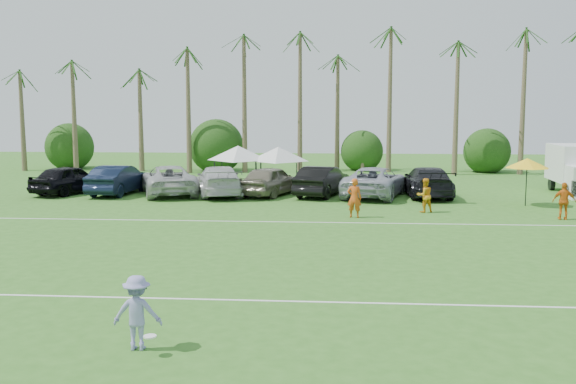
{
  "coord_description": "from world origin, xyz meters",
  "views": [
    {
      "loc": [
        3.88,
        -14.35,
        5.03
      ],
      "look_at": [
        1.87,
        12.19,
        1.6
      ],
      "focal_mm": 40.0,
      "sensor_mm": 36.0,
      "label": 1
    }
  ],
  "objects": [
    {
      "name": "ground",
      "position": [
        0.0,
        0.0,
        0.0
      ],
      "size": [
        120.0,
        120.0,
        0.0
      ],
      "primitive_type": "plane",
      "color": "#326B20",
      "rests_on": "ground"
    },
    {
      "name": "field_lines",
      "position": [
        0.0,
        8.0,
        0.01
      ],
      "size": [
        80.0,
        12.1,
        0.01
      ],
      "color": "white",
      "rests_on": "ground"
    },
    {
      "name": "palm_tree_0",
      "position": [
        -22.0,
        38.0,
        7.48
      ],
      "size": [
        2.4,
        2.4,
        8.9
      ],
      "color": "brown",
      "rests_on": "ground"
    },
    {
      "name": "palm_tree_1",
      "position": [
        -17.0,
        38.0,
        8.35
      ],
      "size": [
        2.4,
        2.4,
        9.9
      ],
      "color": "brown",
      "rests_on": "ground"
    },
    {
      "name": "palm_tree_2",
      "position": [
        -12.0,
        38.0,
        9.21
      ],
      "size": [
        2.4,
        2.4,
        10.9
      ],
      "color": "brown",
      "rests_on": "ground"
    },
    {
      "name": "palm_tree_3",
      "position": [
        -8.0,
        38.0,
        10.06
      ],
      "size": [
        2.4,
        2.4,
        11.9
      ],
      "color": "brown",
      "rests_on": "ground"
    },
    {
      "name": "palm_tree_4",
      "position": [
        -4.0,
        38.0,
        7.48
      ],
      "size": [
        2.4,
        2.4,
        8.9
      ],
      "color": "brown",
      "rests_on": "ground"
    },
    {
      "name": "palm_tree_5",
      "position": [
        0.0,
        38.0,
        8.35
      ],
      "size": [
        2.4,
        2.4,
        9.9
      ],
      "color": "brown",
      "rests_on": "ground"
    },
    {
      "name": "palm_tree_6",
      "position": [
        4.0,
        38.0,
        9.21
      ],
      "size": [
        2.4,
        2.4,
        10.9
      ],
      "color": "brown",
      "rests_on": "ground"
    },
    {
      "name": "palm_tree_7",
      "position": [
        8.0,
        38.0,
        10.06
      ],
      "size": [
        2.4,
        2.4,
        11.9
      ],
      "color": "brown",
      "rests_on": "ground"
    },
    {
      "name": "palm_tree_8",
      "position": [
        13.0,
        38.0,
        7.48
      ],
      "size": [
        2.4,
        2.4,
        8.9
      ],
      "color": "brown",
      "rests_on": "ground"
    },
    {
      "name": "palm_tree_9",
      "position": [
        18.0,
        38.0,
        8.35
      ],
      "size": [
        2.4,
        2.4,
        9.9
      ],
      "color": "brown",
      "rests_on": "ground"
    },
    {
      "name": "bush_tree_0",
      "position": [
        -19.0,
        39.0,
        1.8
      ],
      "size": [
        4.0,
        4.0,
        4.0
      ],
      "color": "brown",
      "rests_on": "ground"
    },
    {
      "name": "bush_tree_1",
      "position": [
        -6.0,
        39.0,
        1.8
      ],
      "size": [
        4.0,
        4.0,
        4.0
      ],
      "color": "brown",
      "rests_on": "ground"
    },
    {
      "name": "bush_tree_2",
      "position": [
        6.0,
        39.0,
        1.8
      ],
      "size": [
        4.0,
        4.0,
        4.0
      ],
      "color": "brown",
      "rests_on": "ground"
    },
    {
      "name": "bush_tree_3",
      "position": [
        16.0,
        39.0,
        1.8
      ],
      "size": [
        4.0,
        4.0,
        4.0
      ],
      "color": "brown",
      "rests_on": "ground"
    },
    {
      "name": "sideline_player_a",
      "position": [
        4.73,
        15.48,
        0.93
      ],
      "size": [
        0.73,
        0.54,
        1.85
      ],
      "primitive_type": "imported",
      "rotation": [
        0.0,
        0.0,
        3.0
      ],
      "color": "#D15117",
      "rests_on": "ground"
    },
    {
      "name": "sideline_player_b",
      "position": [
        8.23,
        17.28,
        0.84
      ],
      "size": [
        0.98,
        0.87,
        1.68
      ],
      "primitive_type": "imported",
      "rotation": [
        0.0,
        0.0,
        3.47
      ],
      "color": "orange",
      "rests_on": "ground"
    },
    {
      "name": "sideline_player_c",
      "position": [
        14.32,
        15.6,
        0.86
      ],
      "size": [
        1.06,
        0.56,
        1.72
      ],
      "primitive_type": "imported",
      "rotation": [
        0.0,
        0.0,
        3.0
      ],
      "color": "orange",
      "rests_on": "ground"
    },
    {
      "name": "box_truck",
      "position": [
        18.17,
        24.92,
        1.56
      ],
      "size": [
        2.42,
        5.76,
        2.92
      ],
      "rotation": [
        0.0,
        0.0,
        -0.05
      ],
      "color": "white",
      "rests_on": "ground"
    },
    {
      "name": "canopy_tent_left",
      "position": [
        -2.35,
        25.93,
        2.75
      ],
      "size": [
        3.97,
        3.97,
        3.22
      ],
      "color": "black",
      "rests_on": "ground"
    },
    {
      "name": "canopy_tent_right",
      "position": [
        0.21,
        25.89,
        2.69
      ],
      "size": [
        3.88,
        3.88,
        3.14
      ],
      "color": "black",
      "rests_on": "ground"
    },
    {
      "name": "market_umbrella",
      "position": [
        13.81,
        19.82,
        2.26
      ],
      "size": [
        2.26,
        2.26,
        2.52
      ],
      "color": "black",
      "rests_on": "ground"
    },
    {
      "name": "frisbee_player",
      "position": [
        -0.26,
        -1.61,
        0.8
      ],
      "size": [
        1.06,
        0.83,
        1.59
      ],
      "rotation": [
        0.0,
        0.0,
        3.2
      ],
      "color": "#8B8AC4",
      "rests_on": "ground"
    },
    {
      "name": "parked_car_0",
      "position": [
        -12.14,
        22.83,
        0.87
      ],
      "size": [
        3.7,
        5.51,
        1.74
      ],
      "primitive_type": "imported",
      "rotation": [
        0.0,
        0.0,
        2.79
      ],
      "color": "black",
      "rests_on": "ground"
    },
    {
      "name": "parked_car_1",
      "position": [
        -9.1,
        22.82,
        0.87
      ],
      "size": [
        2.41,
        5.46,
        1.74
      ],
      "primitive_type": "imported",
      "rotation": [
        0.0,
        0.0,
        3.03
      ],
      "color": "black",
      "rests_on": "ground"
    },
    {
      "name": "parked_car_2",
      "position": [
        -6.06,
        22.87,
        0.87
      ],
      "size": [
        4.89,
        6.89,
        1.74
      ],
      "primitive_type": "imported",
      "rotation": [
        0.0,
        0.0,
        3.5
      ],
      "color": "#B7B7B7",
      "rests_on": "ground"
    },
    {
      "name": "parked_car_3",
      "position": [
        -3.02,
        22.74,
        0.87
      ],
      "size": [
        3.96,
        6.44,
        1.74
      ],
      "primitive_type": "imported",
      "rotation": [
        0.0,
        0.0,
        3.41
      ],
      "color": "silver",
      "rests_on": "ground"
    },
    {
      "name": "parked_car_4",
      "position": [
        0.02,
        23.03,
        0.87
      ],
      "size": [
        3.76,
        5.52,
        1.74
      ],
      "primitive_type": "imported",
      "rotation": [
        0.0,
        0.0,
        2.77
      ],
      "color": "#79725E",
      "rests_on": "ground"
    },
    {
      "name": "parked_car_5",
      "position": [
        3.06,
        23.06,
        0.87
      ],
      "size": [
        3.34,
        5.6,
        1.74
      ],
      "primitive_type": "imported",
      "rotation": [
        0.0,
        0.0,
        2.84
      ],
      "color": "black",
      "rests_on": "ground"
    },
    {
      "name": "parked_car_6",
      "position": [
        6.1,
        22.8,
        0.87
      ],
      "size": [
        4.43,
        6.81,
        1.74
      ],
      "primitive_type": "imported",
      "rotation": [
        0.0,
        0.0,
        2.88
      ],
      "color": "#A3A7B2",
      "rests_on": "ground"
    },
    {
      "name": "parked_car_7",
      "position": [
        9.14,
        23.15,
        0.87
      ],
      "size": [
        2.65,
        6.09,
        1.74
      ],
      "primitive_type": "imported",
      "rotation": [
        0.0,
        0.0,
        3.18
      ],
      "color": "black",
      "rests_on": "ground"
    }
  ]
}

